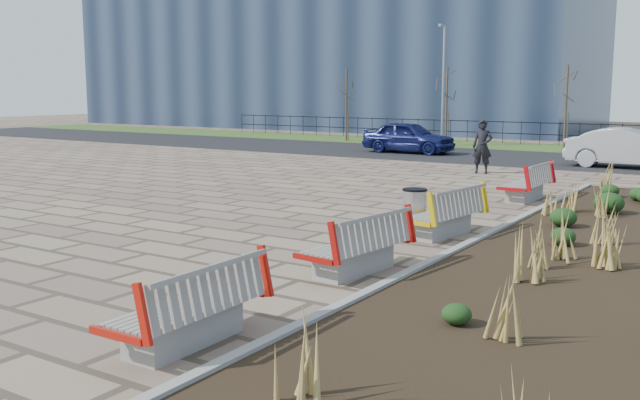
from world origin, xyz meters
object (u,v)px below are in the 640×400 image
Objects in this scene: car_blue at (409,137)px; litter_bin at (414,210)px; bench_c at (441,212)px; lamp_west at (443,87)px; car_silver at (629,148)px; bench_a at (184,303)px; pedestrian at (482,147)px; bench_d at (525,182)px; bench_b at (354,243)px.

litter_bin is at bearing -153.23° from car_blue.
bench_c reaches higher than litter_bin.
bench_c is 0.35× the size of lamp_west.
bench_a is at bearing 177.00° from car_silver.
pedestrian is 11.79m from lamp_west.
lamp_west is (-9.00, 28.20, 2.54)m from bench_a.
car_blue is 0.71× the size of lamp_west.
bench_c is at bearing -84.31° from pedestrian.
pedestrian is 6.05m from car_silver.
bench_d is 14.08m from car_blue.
bench_c is at bearing -88.23° from bench_d.
litter_bin is at bearing -68.05° from lamp_west.
bench_d is at bearing 97.85° from bench_c.
bench_b is 3.79m from litter_bin.
bench_d is 9.84m from car_silver.
lamp_west is (-5.85, 10.01, 2.10)m from pedestrian.
bench_c is 22.81m from lamp_west.
bench_a is at bearing -159.44° from car_blue.
car_silver is (9.65, -1.21, 0.01)m from car_blue.
lamp_west is at bearing 3.31° from car_blue.
bench_b is 1.00× the size of bench_d.
bench_d is at bearing 82.37° from litter_bin.
lamp_west is (-0.22, 4.29, 2.30)m from car_blue.
car_silver reaches higher than litter_bin.
pedestrian is at bearing 137.47° from car_silver.
bench_d is 0.47× the size of car_silver.
bench_a and bench_d have the same top height.
pedestrian reaches higher than car_silver.
bench_c is 0.74m from litter_bin.
bench_a is at bearing -88.23° from bench_d.
lamp_west is (-9.00, 20.80, 2.54)m from bench_c.
bench_c is at bearing -151.60° from car_blue.
car_silver is (4.02, 4.51, -0.19)m from pedestrian.
pedestrian is 8.03m from car_blue.
car_blue is (-8.78, 23.90, 0.24)m from bench_a.
car_silver is at bearing 86.68° from bench_d.
pedestrian reaches higher than litter_bin.
bench_b is 3.49m from bench_c.
lamp_west reaches higher than bench_b.
bench_b is at bearing -79.25° from litter_bin.
bench_d is 0.35× the size of lamp_west.
bench_c is (0.00, 3.49, 0.00)m from bench_b.
litter_bin is 10.85m from pedestrian.
lamp_west reaches higher than pedestrian.
lamp_west is at bearing 109.73° from pedestrian.
bench_d is at bearing 174.11° from car_silver.
lamp_west is (-9.00, 24.30, 2.54)m from bench_b.
litter_bin is 18.18m from car_blue.
bench_b reaches higher than litter_bin.
bench_c is at bearing 96.93° from bench_b.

